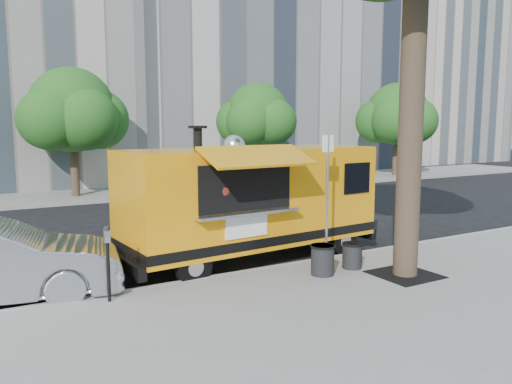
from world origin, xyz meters
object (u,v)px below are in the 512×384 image
Objects in this scene: sign_post at (327,189)px; far_tree_c at (258,115)px; far_tree_d at (397,114)px; food_truck at (252,199)px; far_tree_b at (72,110)px; trash_bin_left at (323,259)px; trash_bin_right at (352,255)px; parking_meter at (108,254)px.

far_tree_c is at bearing 65.19° from sign_post.
food_truck is at bearing -144.32° from far_tree_d.
far_tree_b is 0.84× the size of food_truck.
far_tree_d is 9.18× the size of trash_bin_left.
trash_bin_left is (2.15, -14.65, -3.35)m from far_tree_b.
far_tree_b is 15.26m from trash_bin_right.
sign_post is 0.46× the size of food_truck.
far_tree_d is 4.23× the size of parking_meter.
far_tree_b reaches higher than trash_bin_right.
far_tree_b reaches higher than sign_post.
far_tree_b is 1.06× the size of far_tree_c.
trash_bin_right is at bearing -62.01° from food_truck.
trash_bin_right is (3.00, -14.58, -3.39)m from far_tree_b.
far_tree_d is at bearing 1.15° from far_tree_c.
far_tree_d is at bearing 42.13° from trash_bin_right.
food_truck reaches higher than trash_bin_right.
far_tree_d is at bearing 33.60° from parking_meter.
parking_meter is at bearing 171.79° from trash_bin_left.
far_tree_b is at bearing 81.90° from parking_meter.
parking_meter is 2.17× the size of trash_bin_left.
far_tree_b is at bearing 179.70° from far_tree_d.
far_tree_c is 17.82m from parking_meter.
parking_meter is (-4.55, 0.20, -0.87)m from sign_post.
far_tree_d reaches higher than food_truck.
trash_bin_right is (0.45, -0.33, -1.41)m from sign_post.
far_tree_c reaches higher than sign_post.
far_tree_c is at bearing 64.48° from trash_bin_left.
far_tree_d is 0.86× the size of food_truck.
far_tree_b is 9.01m from far_tree_c.
trash_bin_right is (1.31, -2.05, -1.04)m from food_truck.
parking_meter is (-11.00, -13.75, -2.74)m from far_tree_c.
far_tree_b is 19.00m from far_tree_d.
parking_meter is (-21.00, -13.95, -2.91)m from far_tree_d.
food_truck is 2.64m from trash_bin_right.
food_truck is at bearing 22.38° from parking_meter.
far_tree_b is at bearing 93.12° from food_truck.
sign_post reaches higher than trash_bin_right.
far_tree_b reaches higher than far_tree_c.
far_tree_c is 15.48m from sign_post.
far_tree_c is at bearing 51.34° from parking_meter.
sign_post is at bearing 143.59° from trash_bin_right.
far_tree_c is 15.83m from trash_bin_right.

